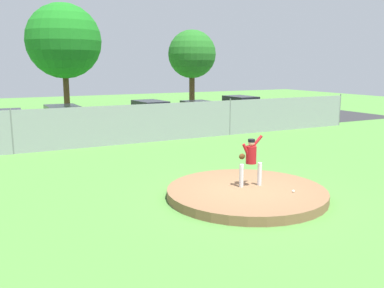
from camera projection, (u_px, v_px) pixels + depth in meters
name	position (u px, v px, depth m)	size (l,w,h in m)	color
ground_plane	(166.00, 159.00, 17.87)	(80.00, 80.00, 0.00)	#4C8438
asphalt_strip	(110.00, 131.00, 25.29)	(44.00, 7.00, 0.01)	#2B2B2D
pitchers_mound	(246.00, 193.00, 12.61)	(4.83, 4.83, 0.27)	brown
pitcher_youth	(251.00, 157.00, 12.66)	(0.79, 0.32, 1.58)	silver
baseball	(293.00, 191.00, 12.19)	(0.07, 0.07, 0.07)	white
chainlink_fence	(134.00, 124.00, 21.18)	(28.87, 0.07, 2.10)	gray
parked_car_slate	(240.00, 109.00, 29.73)	(1.87, 4.51, 1.80)	slate
parked_car_charcoal	(63.00, 121.00, 23.66)	(1.92, 4.55, 1.71)	#232328
parked_car_champagne	(199.00, 114.00, 27.74)	(1.95, 4.46, 1.61)	tan
parked_car_white	(150.00, 115.00, 26.81)	(2.07, 4.59, 1.72)	silver
parked_car_teal	(5.00, 126.00, 22.09)	(2.14, 4.67, 1.61)	#146066
traffic_cone_orange	(116.00, 134.00, 22.69)	(0.40, 0.40, 0.55)	orange
tree_tall_centre	(64.00, 41.00, 31.04)	(5.56, 5.56, 8.53)	#4C331E
tree_bushy_near	(192.00, 54.00, 34.70)	(3.99, 3.99, 6.89)	#4C331E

